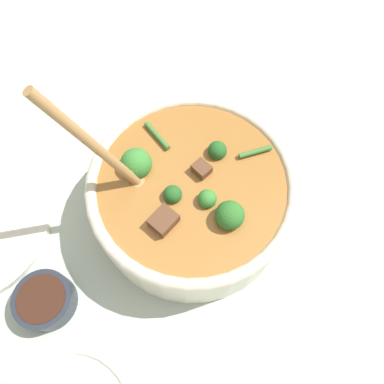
% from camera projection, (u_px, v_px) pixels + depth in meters
% --- Properties ---
extents(ground_plane, '(4.00, 4.00, 0.00)m').
position_uv_depth(ground_plane, '(192.00, 210.00, 0.58)').
color(ground_plane, '#ADBCAD').
extents(stew_bowl, '(0.28, 0.28, 0.28)m').
position_uv_depth(stew_bowl, '(192.00, 194.00, 0.53)').
color(stew_bowl, beige).
rests_on(stew_bowl, ground_plane).
extents(condiment_bowl, '(0.08, 0.08, 0.04)m').
position_uv_depth(condiment_bowl, '(45.00, 300.00, 0.51)').
color(condiment_bowl, '#232833').
rests_on(condiment_bowl, ground_plane).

